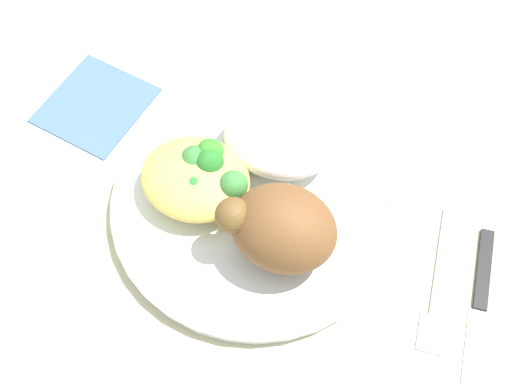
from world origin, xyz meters
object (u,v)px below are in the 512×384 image
(plate, at_px, (256,203))
(napkin, at_px, (95,104))
(mac_cheese_with_broccoli, at_px, (198,176))
(roasted_chicken, at_px, (281,228))
(knife, at_px, (480,308))
(rice_pile, at_px, (279,138))
(fork, at_px, (438,286))

(plate, distance_m, napkin, 0.21)
(mac_cheese_with_broccoli, xyz_separation_m, napkin, (0.15, -0.06, -0.04))
(roasted_chicken, distance_m, knife, 0.19)
(rice_pile, relative_size, napkin, 1.03)
(napkin, bearing_deg, rice_pile, -178.42)
(mac_cheese_with_broccoli, bearing_deg, roasted_chicken, 162.51)
(roasted_chicken, bearing_deg, mac_cheese_with_broccoli, -17.49)
(roasted_chicken, relative_size, fork, 0.70)
(knife, height_order, napkin, knife)
(plate, height_order, rice_pile, rice_pile)
(mac_cheese_with_broccoli, bearing_deg, knife, 177.93)
(roasted_chicken, bearing_deg, fork, -169.82)
(roasted_chicken, relative_size, napkin, 0.97)
(plate, height_order, mac_cheese_with_broccoli, mac_cheese_with_broccoli)
(plate, bearing_deg, roasted_chicken, 134.72)
(rice_pile, relative_size, knife, 0.56)
(plate, distance_m, fork, 0.18)
(plate, xyz_separation_m, napkin, (0.20, -0.05, -0.01))
(rice_pile, height_order, fork, rice_pile)
(knife, distance_m, napkin, 0.43)
(fork, distance_m, napkin, 0.39)
(roasted_chicken, height_order, fork, roasted_chicken)
(plate, relative_size, napkin, 2.63)
(roasted_chicken, distance_m, fork, 0.15)
(plate, distance_m, knife, 0.22)
(rice_pile, xyz_separation_m, fork, (-0.18, 0.07, -0.04))
(knife, bearing_deg, rice_pile, -19.17)
(plate, relative_size, rice_pile, 2.56)
(plate, bearing_deg, napkin, -14.06)
(plate, xyz_separation_m, knife, (-0.22, 0.02, -0.01))
(roasted_chicken, distance_m, rice_pile, 0.10)
(plate, relative_size, fork, 1.91)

